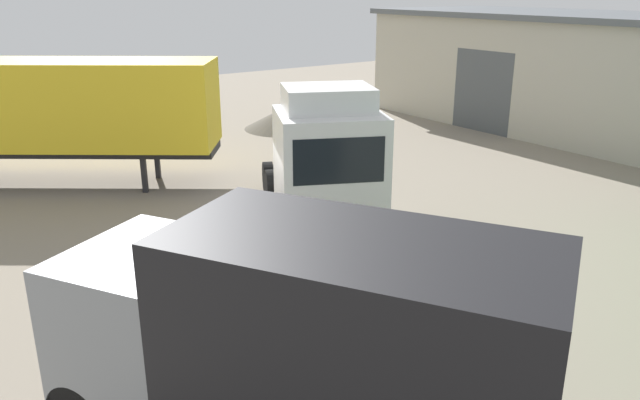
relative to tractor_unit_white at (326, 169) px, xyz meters
name	(u,v)px	position (x,y,z in m)	size (l,w,h in m)	color
ground_plane	(291,239)	(-0.49, -0.76, -1.90)	(60.00, 60.00, 0.00)	gray
tractor_unit_white	(326,169)	(0.00, 0.00, 0.00)	(6.78, 4.99, 4.04)	silver
container_trailer_grey	(39,107)	(-9.21, -4.71, 0.70)	(8.61, 10.46, 4.08)	yellow
box_truck_grey	(300,337)	(6.25, -4.98, 0.01)	(7.03, 5.48, 3.43)	gray
gravel_pile	(286,118)	(-11.89, 6.37, -1.39)	(3.87, 3.87, 1.01)	#565147
traffic_cone	(423,255)	(2.67, 0.89, -1.65)	(0.40, 0.40, 0.55)	black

